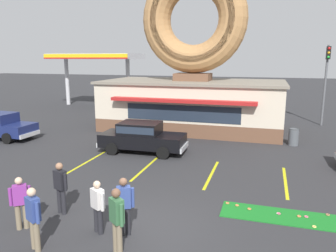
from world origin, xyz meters
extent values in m
plane|color=#2D2D30|center=(0.00, 0.00, 0.00)|extent=(160.00, 160.00, 0.00)
cube|color=brown|center=(-1.75, 14.00, 0.45)|extent=(12.00, 6.00, 0.90)
cube|color=beige|center=(-1.75, 14.00, 2.05)|extent=(12.00, 6.00, 2.30)
cube|color=gray|center=(-1.75, 14.00, 3.28)|extent=(12.30, 6.30, 0.16)
cube|color=#B21E1E|center=(-1.75, 10.70, 2.35)|extent=(9.00, 0.60, 0.20)
cube|color=#232D3D|center=(-1.75, 10.98, 1.55)|extent=(7.20, 0.03, 1.00)
cube|color=brown|center=(-1.75, 14.00, 3.61)|extent=(2.40, 1.80, 0.50)
torus|color=#B27F4C|center=(-1.75, 14.00, 7.41)|extent=(7.10, 1.90, 7.10)
torus|color=tan|center=(-1.75, 13.57, 7.41)|extent=(6.25, 1.05, 6.24)
cube|color=#197523|center=(4.37, 1.84, 0.01)|extent=(4.70, 1.14, 0.03)
torus|color=#D8667F|center=(4.62, 1.97, 0.05)|extent=(0.13, 0.13, 0.04)
torus|color=#D17F47|center=(2.48, 2.15, 0.05)|extent=(0.13, 0.13, 0.04)
torus|color=#D17F47|center=(4.41, 1.93, 0.05)|extent=(0.13, 0.13, 0.04)
torus|color=#D17F47|center=(2.16, 2.23, 0.05)|extent=(0.13, 0.13, 0.04)
torus|color=#D8667F|center=(3.81, 1.94, 0.05)|extent=(0.13, 0.13, 0.04)
torus|color=#E5C666|center=(4.78, 1.37, 0.05)|extent=(0.13, 0.13, 0.04)
torus|color=#A5724C|center=(5.29, 2.30, 0.05)|extent=(0.13, 0.13, 0.04)
torus|color=#D17F47|center=(2.90, 2.00, 0.05)|extent=(0.13, 0.13, 0.04)
sphere|color=white|center=(3.76, 1.92, 0.05)|extent=(0.04, 0.04, 0.04)
cube|color=black|center=(-2.90, 7.30, 0.66)|extent=(4.45, 1.90, 0.68)
cube|color=black|center=(-3.05, 7.30, 1.30)|extent=(2.15, 1.63, 0.60)
cube|color=#232D3D|center=(-3.05, 7.30, 1.32)|extent=(2.07, 1.65, 0.36)
cube|color=silver|center=(-0.67, 7.37, 0.42)|extent=(0.15, 1.67, 0.24)
cube|color=silver|center=(-5.13, 7.23, 0.42)|extent=(0.15, 1.67, 0.24)
cylinder|color=black|center=(-1.57, 8.22, 0.32)|extent=(0.65, 0.24, 0.64)
cylinder|color=black|center=(-1.51, 6.47, 0.32)|extent=(0.65, 0.24, 0.64)
cylinder|color=black|center=(-4.29, 8.14, 0.32)|extent=(0.65, 0.24, 0.64)
cylinder|color=black|center=(-4.24, 6.38, 0.32)|extent=(0.65, 0.24, 0.64)
cube|color=navy|center=(-12.42, 7.52, 0.66)|extent=(4.43, 1.83, 0.68)
cube|color=silver|center=(-10.19, 7.48, 0.42)|extent=(0.13, 1.67, 0.24)
cylinder|color=black|center=(-11.04, 8.38, 0.32)|extent=(0.64, 0.23, 0.64)
cylinder|color=black|center=(-11.07, 6.62, 0.32)|extent=(0.64, 0.23, 0.64)
cylinder|color=#7F7056|center=(-2.37, -1.88, 0.42)|extent=(0.15, 0.15, 0.84)
cylinder|color=#7F7056|center=(-2.19, -1.97, 0.42)|extent=(0.15, 0.15, 0.84)
cube|color=#33478C|center=(-2.28, -1.93, 1.15)|extent=(0.45, 0.38, 0.61)
cylinder|color=#33478C|center=(-2.51, -1.82, 1.12)|extent=(0.10, 0.10, 0.56)
cylinder|color=#33478C|center=(-2.06, -2.04, 1.12)|extent=(0.10, 0.10, 0.56)
sphere|color=beige|center=(-2.28, -1.93, 1.60)|extent=(0.23, 0.23, 0.23)
cylinder|color=#232328|center=(-2.76, 0.01, 0.42)|extent=(0.15, 0.15, 0.83)
cylinder|color=#232328|center=(-2.95, 0.07, 0.42)|extent=(0.15, 0.15, 0.83)
cube|color=black|center=(-2.85, 0.04, 1.14)|extent=(0.44, 0.34, 0.61)
cylinder|color=black|center=(-2.61, -0.04, 1.10)|extent=(0.10, 0.10, 0.56)
cylinder|color=black|center=(-3.09, 0.11, 1.10)|extent=(0.10, 0.10, 0.56)
sphere|color=#9E7051|center=(-2.85, 0.04, 1.58)|extent=(0.22, 0.22, 0.22)
cylinder|color=#7F7056|center=(-0.10, -1.51, 0.43)|extent=(0.15, 0.15, 0.86)
cylinder|color=#7F7056|center=(-0.26, -1.39, 0.43)|extent=(0.15, 0.15, 0.86)
cube|color=#386B42|center=(-0.18, -1.45, 1.18)|extent=(0.45, 0.42, 0.63)
cylinder|color=#386B42|center=(0.02, -1.59, 1.14)|extent=(0.10, 0.10, 0.58)
cylinder|color=#386B42|center=(-0.38, -1.30, 1.14)|extent=(0.10, 0.10, 0.58)
sphere|color=brown|center=(-0.18, -1.45, 1.64)|extent=(0.23, 0.23, 0.23)
cylinder|color=#7F7056|center=(-3.29, -1.08, 0.39)|extent=(0.15, 0.15, 0.78)
cylinder|color=#7F7056|center=(-3.45, -1.20, 0.39)|extent=(0.15, 0.15, 0.78)
cube|color=#8C3393|center=(-3.37, -1.14, 1.06)|extent=(0.45, 0.43, 0.57)
cylinder|color=#8C3393|center=(-3.18, -0.98, 1.03)|extent=(0.10, 0.10, 0.52)
cylinder|color=#8C3393|center=(-3.56, -1.30, 1.03)|extent=(0.10, 0.10, 0.52)
sphere|color=beige|center=(-3.37, -1.14, 1.48)|extent=(0.21, 0.21, 0.21)
cylinder|color=#232328|center=(-1.05, -0.74, 0.38)|extent=(0.15, 0.15, 0.76)
cylinder|color=#232328|center=(-1.22, -0.64, 0.38)|extent=(0.15, 0.15, 0.76)
cube|color=silver|center=(-1.14, -0.69, 1.04)|extent=(0.45, 0.40, 0.56)
cylinder|color=silver|center=(-0.92, -0.81, 1.02)|extent=(0.10, 0.10, 0.51)
cylinder|color=silver|center=(-1.35, -0.56, 1.02)|extent=(0.10, 0.10, 0.51)
sphere|color=beige|center=(-1.14, -0.69, 1.46)|extent=(0.21, 0.21, 0.21)
cylinder|color=#232328|center=(-0.47, -0.64, 0.42)|extent=(0.15, 0.15, 0.83)
cylinder|color=#232328|center=(-0.29, -0.55, 0.42)|extent=(0.15, 0.15, 0.83)
cube|color=#33478C|center=(-0.38, -0.60, 1.14)|extent=(0.45, 0.39, 0.61)
cylinder|color=#33478C|center=(-0.60, -0.72, 1.11)|extent=(0.10, 0.10, 0.56)
cylinder|color=#33478C|center=(-0.16, -0.48, 1.11)|extent=(0.10, 0.10, 0.56)
sphere|color=brown|center=(-0.38, -0.60, 1.58)|extent=(0.22, 0.22, 0.22)
cylinder|color=#51565B|center=(4.80, 11.13, 0.47)|extent=(0.56, 0.56, 0.95)
torus|color=#303437|center=(4.80, 11.13, 0.95)|extent=(0.57, 0.57, 0.05)
cylinder|color=#595B60|center=(7.18, 17.77, 2.90)|extent=(0.16, 0.16, 5.80)
cube|color=black|center=(7.18, 17.59, 5.25)|extent=(0.28, 0.24, 0.90)
sphere|color=red|center=(7.18, 17.47, 5.55)|extent=(0.18, 0.18, 0.18)
sphere|color=orange|center=(7.18, 17.47, 5.25)|extent=(0.18, 0.18, 0.18)
sphere|color=green|center=(7.18, 17.47, 4.95)|extent=(0.18, 0.18, 0.18)
cylinder|color=silver|center=(-17.17, 21.97, 2.40)|extent=(0.40, 0.40, 4.80)
cylinder|color=silver|center=(-10.17, 21.97, 2.40)|extent=(0.40, 0.40, 4.80)
cube|color=silver|center=(-13.67, 21.97, 5.05)|extent=(9.00, 4.40, 0.50)
cube|color=yellow|center=(-13.67, 19.75, 5.05)|extent=(9.00, 0.04, 0.44)
cube|color=red|center=(-13.67, 19.72, 4.88)|extent=(9.00, 0.04, 0.12)
cube|color=yellow|center=(-4.86, 5.00, 0.00)|extent=(0.12, 3.60, 0.01)
cube|color=yellow|center=(-1.86, 5.00, 0.00)|extent=(0.12, 3.60, 0.01)
cube|color=yellow|center=(1.14, 5.00, 0.00)|extent=(0.12, 3.60, 0.01)
cube|color=yellow|center=(4.14, 5.00, 0.00)|extent=(0.12, 3.60, 0.01)
camera|label=1|loc=(3.24, -8.28, 4.89)|focal=35.00mm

